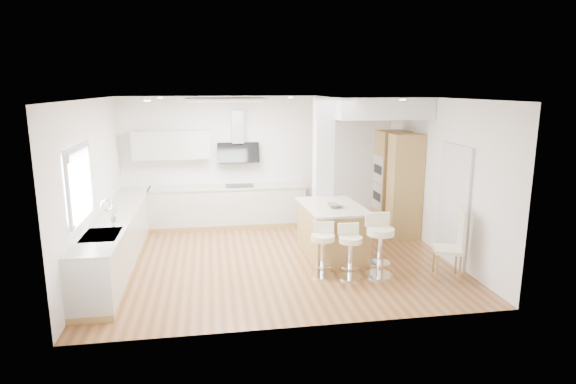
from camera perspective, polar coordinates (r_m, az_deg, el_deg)
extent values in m
plane|color=#986338|center=(8.62, -1.36, -7.94)|extent=(6.00, 6.00, 0.00)
cube|color=silver|center=(8.62, -1.36, -7.94)|extent=(6.00, 5.00, 0.02)
cube|color=white|center=(10.68, -3.25, 3.78)|extent=(6.00, 0.04, 2.80)
cube|color=white|center=(8.38, -22.17, 0.51)|extent=(0.04, 5.00, 2.80)
cube|color=white|center=(9.14, 17.58, 1.76)|extent=(0.04, 5.00, 2.80)
cube|color=silver|center=(8.62, -7.39, 10.83)|extent=(1.40, 0.95, 0.05)
cube|color=white|center=(8.62, -7.39, 10.73)|extent=(1.25, 0.80, 0.03)
cylinder|color=white|center=(9.55, -14.93, 10.72)|extent=(0.10, 0.10, 0.02)
cylinder|color=white|center=(7.57, -16.36, 10.33)|extent=(0.10, 0.10, 0.02)
cylinder|color=white|center=(9.65, 0.30, 11.14)|extent=(0.10, 0.10, 0.02)
cylinder|color=white|center=(9.53, 9.91, 10.95)|extent=(0.10, 0.10, 0.02)
cylinder|color=white|center=(8.13, 13.40, 10.59)|extent=(0.10, 0.10, 0.02)
cube|color=white|center=(7.47, -23.51, 1.00)|extent=(0.03, 1.15, 0.95)
cube|color=silver|center=(7.39, -23.77, 4.85)|extent=(0.04, 1.28, 0.06)
cube|color=silver|center=(7.57, -23.12, -2.74)|extent=(0.04, 1.28, 0.06)
cube|color=silver|center=(6.89, -24.64, 0.02)|extent=(0.04, 0.06, 0.95)
cube|color=silver|center=(8.05, -22.41, 1.85)|extent=(0.04, 0.06, 0.95)
cube|color=#A4A7AC|center=(7.40, -23.61, 4.28)|extent=(0.03, 1.18, 0.14)
cube|color=#433B34|center=(8.69, 19.08, -1.56)|extent=(0.02, 0.90, 2.00)
cube|color=silver|center=(8.68, 18.99, -1.57)|extent=(0.05, 1.00, 2.10)
cube|color=#AD8A4A|center=(8.91, -19.22, -7.62)|extent=(0.60, 4.50, 0.10)
cube|color=beige|center=(8.78, -19.42, -4.98)|extent=(0.60, 4.50, 0.76)
cube|color=beige|center=(8.67, -19.61, -2.45)|extent=(0.63, 4.50, 0.04)
cube|color=#B5B6BB|center=(7.49, -21.27, -4.78)|extent=(0.50, 0.75, 0.02)
cube|color=#B5B6BB|center=(7.33, -21.52, -5.56)|extent=(0.40, 0.34, 0.10)
cube|color=#B5B6BB|center=(7.67, -20.97, -4.75)|extent=(0.40, 0.34, 0.10)
cylinder|color=white|center=(7.70, -20.06, -2.76)|extent=(0.02, 0.02, 0.36)
torus|color=white|center=(7.67, -20.67, -1.48)|extent=(0.18, 0.02, 0.18)
imported|color=#53924A|center=(8.05, -20.09, -2.24)|extent=(0.17, 0.12, 0.33)
cube|color=#AD8A4A|center=(10.63, -7.02, -3.80)|extent=(3.30, 0.60, 0.10)
cube|color=beige|center=(10.52, -7.08, -1.55)|extent=(3.30, 0.60, 0.76)
cube|color=beige|center=(10.43, -7.14, 0.59)|extent=(3.33, 0.63, 0.04)
cube|color=black|center=(10.44, -5.77, 0.77)|extent=(0.60, 0.40, 0.01)
cube|color=beige|center=(10.44, -13.65, 5.46)|extent=(1.60, 0.34, 0.60)
cube|color=#B5B6BB|center=(10.46, -5.99, 7.68)|extent=(0.25, 0.18, 0.70)
cube|color=black|center=(10.44, -5.90, 4.64)|extent=(0.90, 0.26, 0.44)
cube|color=silver|center=(9.35, 4.18, 2.53)|extent=(0.35, 0.35, 2.80)
cube|color=silver|center=(9.95, 9.67, 9.94)|extent=(1.78, 2.20, 0.40)
cube|color=#AD8A4A|center=(10.41, 12.21, 1.34)|extent=(0.62, 0.62, 2.10)
cube|color=#AD8A4A|center=(9.78, 13.69, 0.56)|extent=(0.62, 0.40, 2.10)
cube|color=#B5B6BB|center=(10.26, 10.65, 2.66)|extent=(0.02, 0.55, 0.55)
cube|color=#B5B6BB|center=(10.37, 10.53, -0.50)|extent=(0.02, 0.55, 0.55)
cube|color=black|center=(10.26, 10.60, 2.66)|extent=(0.01, 0.45, 0.18)
cube|color=black|center=(10.37, 10.48, -0.50)|extent=(0.01, 0.45, 0.18)
cube|color=#AD8A4A|center=(8.72, 5.20, -4.67)|extent=(1.00, 1.49, 0.89)
cube|color=beige|center=(8.59, 5.26, -1.71)|extent=(1.09, 1.58, 0.04)
imported|color=gray|center=(8.44, 5.58, -1.60)|extent=(0.28, 0.28, 0.07)
sphere|color=orange|center=(8.45, 5.85, -1.56)|extent=(0.08, 0.08, 0.07)
sphere|color=orange|center=(8.44, 5.27, -1.56)|extent=(0.08, 0.08, 0.07)
sphere|color=olive|center=(8.40, 5.66, -1.65)|extent=(0.08, 0.08, 0.07)
cylinder|color=white|center=(7.90, 4.08, -9.80)|extent=(0.49, 0.49, 0.03)
cylinder|color=white|center=(7.79, 4.11, -7.75)|extent=(0.08, 0.08, 0.58)
cylinder|color=white|center=(7.83, 4.10, -8.55)|extent=(0.38, 0.38, 0.01)
cylinder|color=#ECE5C0|center=(7.68, 4.15, -5.43)|extent=(0.47, 0.47, 0.09)
cube|color=#ECE5C0|center=(7.78, 4.23, -4.17)|extent=(0.34, 0.14, 0.20)
cylinder|color=white|center=(7.87, 7.31, -9.95)|extent=(0.39, 0.39, 0.03)
cylinder|color=white|center=(7.77, 7.37, -7.92)|extent=(0.06, 0.06, 0.58)
cylinder|color=white|center=(7.81, 7.34, -8.72)|extent=(0.30, 0.30, 0.01)
cylinder|color=#ECE5C0|center=(7.66, 7.43, -5.62)|extent=(0.38, 0.38, 0.09)
cube|color=#ECE5C0|center=(7.75, 7.17, -4.37)|extent=(0.34, 0.05, 0.19)
cylinder|color=white|center=(8.01, 10.70, -9.64)|extent=(0.46, 0.46, 0.03)
cylinder|color=white|center=(7.89, 10.80, -7.30)|extent=(0.07, 0.07, 0.67)
cylinder|color=white|center=(7.94, 10.76, -8.22)|extent=(0.35, 0.35, 0.02)
cylinder|color=#ECE5C0|center=(7.77, 10.92, -4.63)|extent=(0.44, 0.44, 0.10)
cube|color=#ECE5C0|center=(7.88, 10.56, -3.20)|extent=(0.39, 0.05, 0.23)
cube|color=#ECE5C0|center=(8.11, 18.39, -6.50)|extent=(0.55, 0.55, 0.06)
cube|color=#ECE5C0|center=(8.05, 19.91, -4.35)|extent=(0.17, 0.40, 0.70)
cylinder|color=#AD8A4A|center=(8.00, 17.24, -8.52)|extent=(0.04, 0.04, 0.43)
cylinder|color=#AD8A4A|center=(8.32, 16.89, -7.68)|extent=(0.04, 0.04, 0.43)
cylinder|color=#AD8A4A|center=(8.06, 19.72, -8.54)|extent=(0.04, 0.04, 0.43)
cylinder|color=#AD8A4A|center=(8.38, 19.27, -7.70)|extent=(0.04, 0.04, 0.43)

